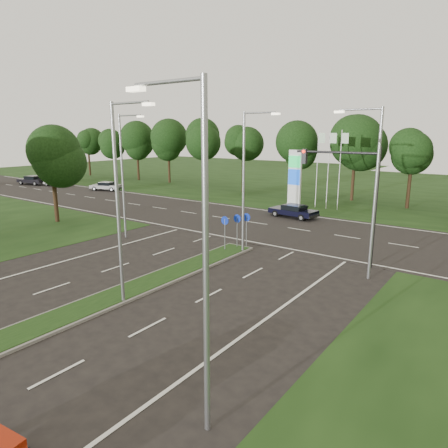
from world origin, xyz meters
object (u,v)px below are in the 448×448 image
Objects in this scene: far_car_c at (33,180)px; far_car_a at (106,186)px; navy_sedan at (293,211)px; far_car_b at (57,182)px.

far_car_a is at bearing -90.74° from far_car_c.
far_car_a is (-28.71, 1.01, -0.02)m from navy_sedan.
far_car_b is 4.82m from far_car_c.
navy_sedan is 1.03× the size of far_car_a.
far_car_b is at bearing 97.08° from navy_sedan.
far_car_b is 0.85× the size of far_car_c.
far_car_c is (-42.85, -1.57, 0.08)m from navy_sedan.
far_car_c reaches higher than far_car_a.
far_car_a is 0.89× the size of far_car_c.
navy_sedan is at bearing -97.76° from far_car_b.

